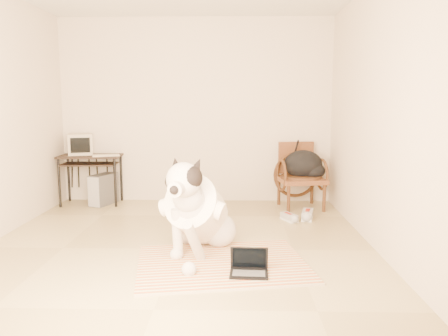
{
  "coord_description": "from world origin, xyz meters",
  "views": [
    {
      "loc": [
        0.58,
        -4.25,
        1.47
      ],
      "look_at": [
        0.47,
        0.0,
        0.83
      ],
      "focal_mm": 35.0,
      "sensor_mm": 36.0,
      "label": 1
    }
  ],
  "objects_px": {
    "pc_tower": "(103,189)",
    "laptop": "(249,267)",
    "crt_monitor": "(80,144)",
    "dog": "(197,212)",
    "rattan_chair": "(300,175)",
    "backpack": "(305,165)",
    "computer_desk": "(90,162)"
  },
  "relations": [
    {
      "from": "pc_tower",
      "to": "laptop",
      "type": "bearing_deg",
      "value": -52.09
    },
    {
      "from": "crt_monitor",
      "to": "pc_tower",
      "type": "distance_m",
      "value": 0.74
    },
    {
      "from": "dog",
      "to": "pc_tower",
      "type": "xyz_separation_m",
      "value": [
        -1.54,
        2.02,
        -0.18
      ]
    },
    {
      "from": "dog",
      "to": "rattan_chair",
      "type": "distance_m",
      "value": 2.3
    },
    {
      "from": "dog",
      "to": "backpack",
      "type": "xyz_separation_m",
      "value": [
        1.35,
        1.89,
        0.2
      ]
    },
    {
      "from": "computer_desk",
      "to": "rattan_chair",
      "type": "distance_m",
      "value": 3.02
    },
    {
      "from": "laptop",
      "to": "pc_tower",
      "type": "distance_m",
      "value": 3.32
    },
    {
      "from": "dog",
      "to": "rattan_chair",
      "type": "xyz_separation_m",
      "value": [
        1.29,
        1.91,
        0.06
      ]
    },
    {
      "from": "backpack",
      "to": "dog",
      "type": "bearing_deg",
      "value": -125.6
    },
    {
      "from": "pc_tower",
      "to": "rattan_chair",
      "type": "distance_m",
      "value": 2.85
    },
    {
      "from": "laptop",
      "to": "backpack",
      "type": "distance_m",
      "value": 2.69
    },
    {
      "from": "laptop",
      "to": "computer_desk",
      "type": "relative_size",
      "value": 0.38
    },
    {
      "from": "dog",
      "to": "crt_monitor",
      "type": "xyz_separation_m",
      "value": [
        -1.88,
        2.11,
        0.47
      ]
    },
    {
      "from": "crt_monitor",
      "to": "backpack",
      "type": "distance_m",
      "value": 3.26
    },
    {
      "from": "rattan_chair",
      "to": "backpack",
      "type": "height_order",
      "value": "rattan_chair"
    },
    {
      "from": "pc_tower",
      "to": "computer_desk",
      "type": "bearing_deg",
      "value": 174.01
    },
    {
      "from": "crt_monitor",
      "to": "rattan_chair",
      "type": "distance_m",
      "value": 3.21
    },
    {
      "from": "crt_monitor",
      "to": "backpack",
      "type": "relative_size",
      "value": 0.74
    },
    {
      "from": "rattan_chair",
      "to": "backpack",
      "type": "distance_m",
      "value": 0.16
    },
    {
      "from": "laptop",
      "to": "computer_desk",
      "type": "height_order",
      "value": "computer_desk"
    },
    {
      "from": "pc_tower",
      "to": "backpack",
      "type": "height_order",
      "value": "backpack"
    },
    {
      "from": "dog",
      "to": "laptop",
      "type": "xyz_separation_m",
      "value": [
        0.49,
        -0.6,
        -0.33
      ]
    },
    {
      "from": "laptop",
      "to": "crt_monitor",
      "type": "relative_size",
      "value": 0.8
    },
    {
      "from": "laptop",
      "to": "rattan_chair",
      "type": "relative_size",
      "value": 0.37
    },
    {
      "from": "dog",
      "to": "rattan_chair",
      "type": "height_order",
      "value": "dog"
    },
    {
      "from": "dog",
      "to": "laptop",
      "type": "distance_m",
      "value": 0.84
    },
    {
      "from": "dog",
      "to": "rattan_chair",
      "type": "relative_size",
      "value": 1.56
    },
    {
      "from": "pc_tower",
      "to": "dog",
      "type": "bearing_deg",
      "value": -52.59
    },
    {
      "from": "laptop",
      "to": "crt_monitor",
      "type": "xyz_separation_m",
      "value": [
        -2.38,
        2.71,
        0.8
      ]
    },
    {
      "from": "dog",
      "to": "computer_desk",
      "type": "distance_m",
      "value": 2.68
    },
    {
      "from": "computer_desk",
      "to": "rattan_chair",
      "type": "xyz_separation_m",
      "value": [
        3.02,
        -0.13,
        -0.16
      ]
    },
    {
      "from": "computer_desk",
      "to": "rattan_chair",
      "type": "bearing_deg",
      "value": -2.46
    }
  ]
}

